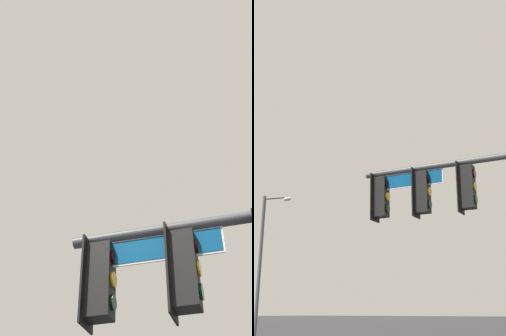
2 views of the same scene
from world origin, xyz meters
The scene contains 2 objects.
signal_pole_near centered at (-6.98, -4.80, 3.99)m, with size 4.42×1.22×5.70m.
street_lamp centered at (7.22, -10.00, 4.25)m, with size 1.63×0.72×7.40m.
Camera 2 is at (-12.44, 5.39, 1.42)m, focal length 50.00 mm.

